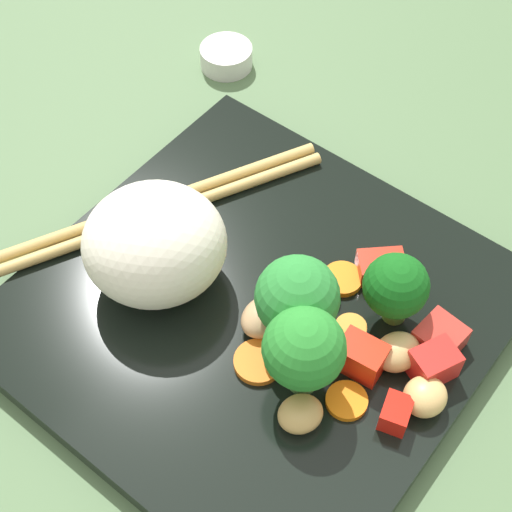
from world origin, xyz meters
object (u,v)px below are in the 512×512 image
Objects in this scene: broccoli_floret_0 at (294,302)px; sauce_cup at (226,57)px; chopstick_pair at (163,207)px; rice_mound at (155,244)px; carrot_slice_1 at (350,329)px; square_plate at (256,311)px.

broccoli_floret_0 is 28.94cm from sauce_cup.
sauce_cup is at bearing -128.22° from chopstick_pair.
rice_mound is at bearing -150.03° from sauce_cup.
carrot_slice_1 reaches higher than sauce_cup.
sauce_cup is (16.38, 8.11, -1.19)cm from chopstick_pair.
carrot_slice_1 is 0.46× the size of sauce_cup.
square_plate is 4.25× the size of broccoli_floret_0.
chopstick_pair is (2.34, 13.49, -3.40)cm from broccoli_floret_0.
sauce_cup is at bearing 29.97° from rice_mound.
carrot_slice_1 is (2.18, -6.04, 1.24)cm from square_plate.
broccoli_floret_0 is (-0.31, -3.24, 4.67)cm from square_plate.
carrot_slice_1 is at bearing -48.32° from broccoli_floret_0.
broccoli_floret_0 is at bearing -95.52° from square_plate.
square_plate is 25.98cm from sauce_cup.
carrot_slice_1 is 29.32cm from sauce_cup.
carrot_slice_1 is at bearing -69.58° from rice_mound.
sauce_cup is (16.22, 24.39, -1.16)cm from carrot_slice_1.
sauce_cup is (18.71, 21.59, -4.59)cm from broccoli_floret_0.
square_plate is at bearing -68.99° from rice_mound.
rice_mound reaches higher than broccoli_floret_0.
square_plate is 1.25× the size of chopstick_pair.
sauce_cup reaches higher than square_plate.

